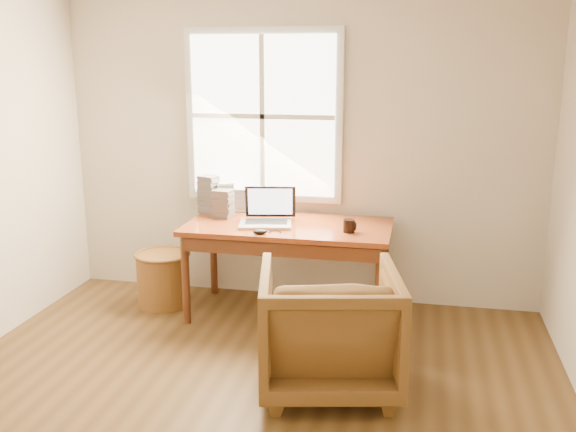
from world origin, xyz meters
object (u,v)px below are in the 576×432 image
Objects in this scene: laptop at (265,207)px; cd_stack_a at (225,198)px; desk at (289,227)px; armchair at (329,328)px; wicker_stool at (163,279)px; coffee_mug at (349,226)px.

laptop is 1.57× the size of cd_stack_a.
desk is 3.86× the size of laptop.
armchair is 1.99× the size of wicker_stool.
wicker_stool is 1.65× the size of cd_stack_a.
laptop reaches higher than desk.
coffee_mug reaches higher than desk.
armchair is 1.81m from cd_stack_a.
cd_stack_a is at bearing 130.06° from laptop.
coffee_mug is at bearing -20.29° from cd_stack_a.
cd_stack_a is (-1.08, 0.40, 0.08)m from coffee_mug.
armchair is 1.05m from coffee_mug.
laptop is at bearing -69.46° from armchair.
cd_stack_a reaches higher than desk.
laptop reaches higher than cd_stack_a.
laptop is 0.67m from coffee_mug.
coffee_mug is (0.49, -0.14, 0.07)m from desk.
cd_stack_a reaches higher than wicker_stool.
wicker_stool is 1.67m from coffee_mug.
armchair is (0.49, -1.10, -0.34)m from desk.
wicker_stool is 1.05× the size of laptop.
coffee_mug is at bearing -102.21° from armchair.
coffee_mug is (0.00, 0.97, 0.41)m from armchair.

